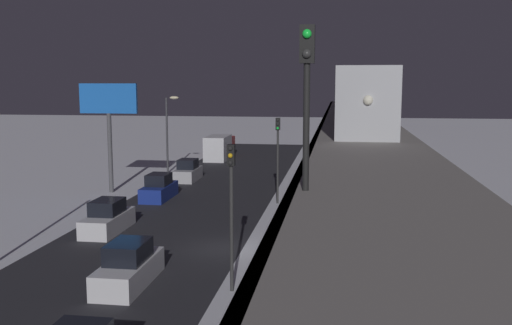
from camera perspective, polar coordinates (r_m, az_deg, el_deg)
ground_plane at (r=31.61m, az=-3.28°, el=-8.55°), size 240.00×240.00×0.00m
avenue_asphalt at (r=32.77m, az=-11.00°, el=-8.08°), size 11.00×106.43×0.01m
elevated_railway at (r=29.91m, az=10.43°, el=1.10°), size 5.00×106.43×6.33m
subway_train at (r=62.89m, az=9.50°, el=7.07°), size 2.94×74.07×3.40m
rail_signal at (r=13.96m, az=5.07°, el=8.27°), size 0.36×0.41×4.00m
sedan_white at (r=26.61m, az=-12.54°, el=-10.14°), size 1.80×4.76×1.97m
sedan_blue at (r=45.17m, az=-9.63°, el=-2.59°), size 1.80×4.55×1.97m
sedan_silver at (r=53.32m, az=-6.79°, el=-0.92°), size 1.80×4.22×1.97m
sedan_white_2 at (r=36.00m, az=-14.53°, el=-5.43°), size 1.80×4.66×1.97m
box_truck at (r=67.94m, az=-3.63°, el=1.50°), size 2.40×7.40×2.80m
traffic_light_near at (r=24.38m, az=-2.47°, el=-3.35°), size 0.32×0.44×6.40m
traffic_light_mid at (r=42.41m, az=2.17°, el=1.48°), size 0.32×0.44×6.40m
commercial_billboard at (r=48.04m, az=-14.43°, el=5.15°), size 4.80×0.36×8.90m
street_lamp_far at (r=57.31m, az=-8.64°, el=3.71°), size 1.35×0.44×7.65m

